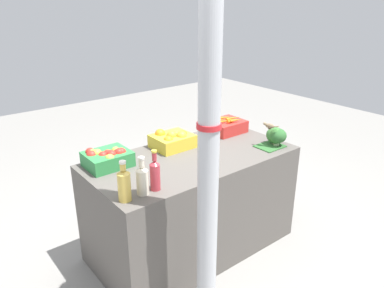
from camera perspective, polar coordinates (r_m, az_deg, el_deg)
ground_plane at (r=3.31m, az=-0.00°, el=-15.18°), size 10.00×10.00×0.00m
market_table at (r=3.08m, az=-0.00°, el=-8.97°), size 1.62×0.82×0.83m
support_pole at (r=2.00m, az=2.55°, el=0.31°), size 0.13×0.13×2.51m
apple_crate at (r=2.76m, az=-12.81°, el=-2.02°), size 0.31×0.26×0.14m
orange_crate at (r=3.03m, az=-3.00°, el=0.64°), size 0.31×0.26×0.15m
carrot_crate at (r=3.40m, az=5.24°, el=2.77°), size 0.31×0.26×0.14m
broccoli_pile at (r=3.14m, az=12.65°, el=1.18°), size 0.25×0.19×0.16m
juice_bottle_golden at (r=2.27m, az=-10.30°, el=-6.05°), size 0.08×0.08×0.26m
juice_bottle_cloudy at (r=2.33m, az=-7.57°, el=-5.34°), size 0.08×0.08×0.25m
juice_bottle_ruby at (r=2.37m, az=-5.66°, el=-4.54°), size 0.07×0.07×0.27m
sparrow_bird at (r=3.07m, az=11.70°, el=2.75°), size 0.06×0.13×0.05m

